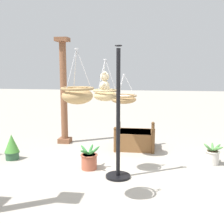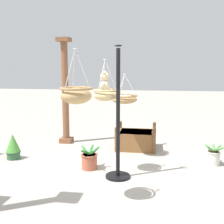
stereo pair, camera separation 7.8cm
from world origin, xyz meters
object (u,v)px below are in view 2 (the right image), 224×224
(display_pole_central, at_px, (118,139))
(potted_plant_tall_leafy, at_px, (213,156))
(hanging_basket_with_teddy, at_px, (105,94))
(teddy_bear, at_px, (104,84))
(hanging_basket_right_low, at_px, (124,99))
(potted_plant_fern_front, at_px, (89,160))
(wooden_planter_box, at_px, (136,139))
(hanging_basket_left_high, at_px, (76,95))
(greenhouse_pillar_left, at_px, (65,93))
(potted_plant_bushy_green, at_px, (13,146))

(display_pole_central, xyz_separation_m, potted_plant_tall_leafy, (0.95, -1.80, -0.52))
(display_pole_central, distance_m, hanging_basket_with_teddy, 0.82)
(display_pole_central, bearing_deg, teddy_bear, 61.04)
(hanging_basket_right_low, relative_size, potted_plant_fern_front, 1.27)
(teddy_bear, relative_size, wooden_planter_box, 0.42)
(hanging_basket_left_high, height_order, greenhouse_pillar_left, greenhouse_pillar_left)
(greenhouse_pillar_left, height_order, potted_plant_tall_leafy, greenhouse_pillar_left)
(display_pole_central, height_order, potted_plant_fern_front, display_pole_central)
(hanging_basket_left_high, bearing_deg, potted_plant_bushy_green, 48.33)
(wooden_planter_box, bearing_deg, hanging_basket_left_high, 168.48)
(greenhouse_pillar_left, xyz_separation_m, potted_plant_bushy_green, (-1.48, 0.69, -1.02))
(potted_plant_bushy_green, bearing_deg, display_pole_central, -105.54)
(greenhouse_pillar_left, bearing_deg, potted_plant_tall_leafy, -108.84)
(display_pole_central, xyz_separation_m, potted_plant_fern_front, (0.33, 0.60, -0.52))
(hanging_basket_left_high, relative_size, potted_plant_fern_front, 1.48)
(display_pole_central, height_order, potted_plant_bushy_green, display_pole_central)
(potted_plant_bushy_green, bearing_deg, wooden_planter_box, -64.54)
(hanging_basket_left_high, distance_m, potted_plant_fern_front, 1.98)
(teddy_bear, height_order, potted_plant_bushy_green, teddy_bear)
(hanging_basket_with_teddy, height_order, hanging_basket_left_high, hanging_basket_left_high)
(display_pole_central, bearing_deg, potted_plant_bushy_green, 74.46)
(wooden_planter_box, relative_size, potted_plant_fern_front, 1.92)
(teddy_bear, relative_size, potted_plant_tall_leafy, 0.95)
(display_pole_central, bearing_deg, hanging_basket_right_low, 1.52)
(hanging_basket_right_low, bearing_deg, hanging_basket_left_high, 170.26)
(potted_plant_tall_leafy, xyz_separation_m, potted_plant_bushy_green, (-0.30, 4.16, 0.09))
(potted_plant_bushy_green, bearing_deg, hanging_basket_left_high, -131.67)
(display_pole_central, height_order, wooden_planter_box, display_pole_central)
(hanging_basket_left_high, xyz_separation_m, potted_plant_bushy_green, (1.73, 1.94, -1.30))
(teddy_bear, bearing_deg, hanging_basket_left_high, 173.04)
(wooden_planter_box, xyz_separation_m, potted_plant_bushy_green, (-1.21, 2.54, 0.04))
(wooden_planter_box, xyz_separation_m, potted_plant_tall_leafy, (-0.91, -1.62, -0.05))
(greenhouse_pillar_left, xyz_separation_m, potted_plant_fern_front, (-1.80, -1.07, -1.11))
(hanging_basket_with_teddy, height_order, potted_plant_tall_leafy, hanging_basket_with_teddy)
(potted_plant_tall_leafy, bearing_deg, greenhouse_pillar_left, 71.16)
(teddy_bear, xyz_separation_m, potted_plant_bushy_green, (0.51, 2.09, -1.37))
(hanging_basket_left_high, distance_m, potted_plant_tall_leafy, 3.31)
(display_pole_central, bearing_deg, hanging_basket_with_teddy, 59.04)
(greenhouse_pillar_left, bearing_deg, hanging_basket_right_low, -119.97)
(display_pole_central, xyz_separation_m, potted_plant_bushy_green, (0.66, 2.36, -0.43))
(hanging_basket_right_low, bearing_deg, potted_plant_fern_front, 146.32)
(wooden_planter_box, distance_m, potted_plant_bushy_green, 2.81)
(potted_plant_fern_front, bearing_deg, wooden_planter_box, -27.03)
(wooden_planter_box, height_order, potted_plant_fern_front, wooden_planter_box)
(hanging_basket_with_teddy, xyz_separation_m, potted_plant_tall_leafy, (0.80, -2.05, -1.28))
(hanging_basket_right_low, distance_m, wooden_planter_box, 1.27)
(hanging_basket_left_high, bearing_deg, potted_plant_fern_front, 7.43)
(potted_plant_tall_leafy, bearing_deg, hanging_basket_with_teddy, 111.34)
(wooden_planter_box, distance_m, potted_plant_tall_leafy, 1.86)
(hanging_basket_with_teddy, distance_m, wooden_planter_box, 2.15)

